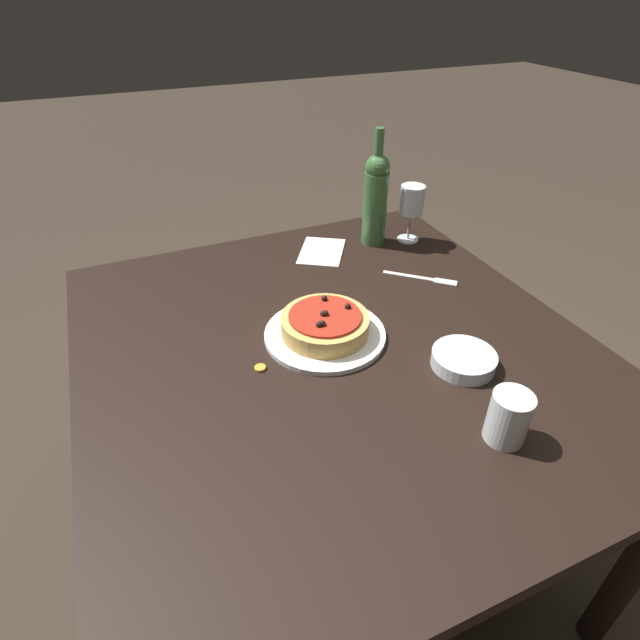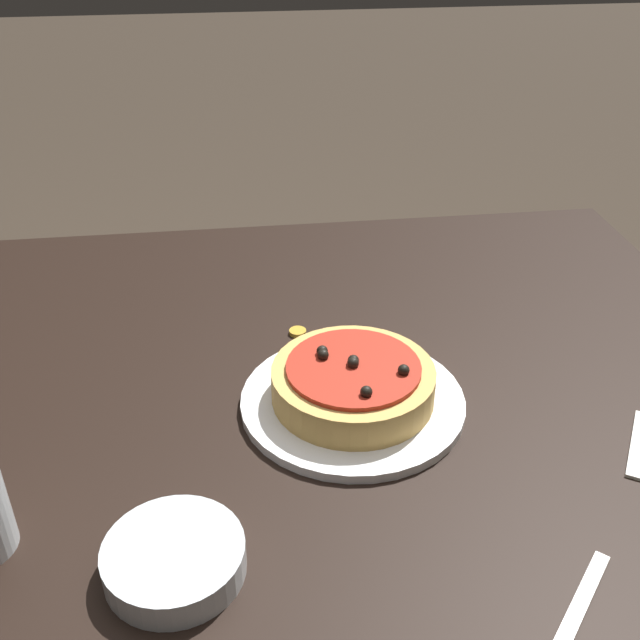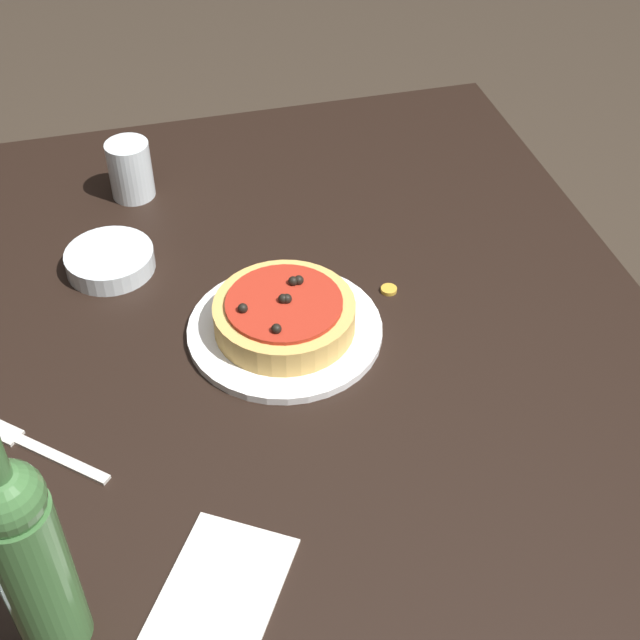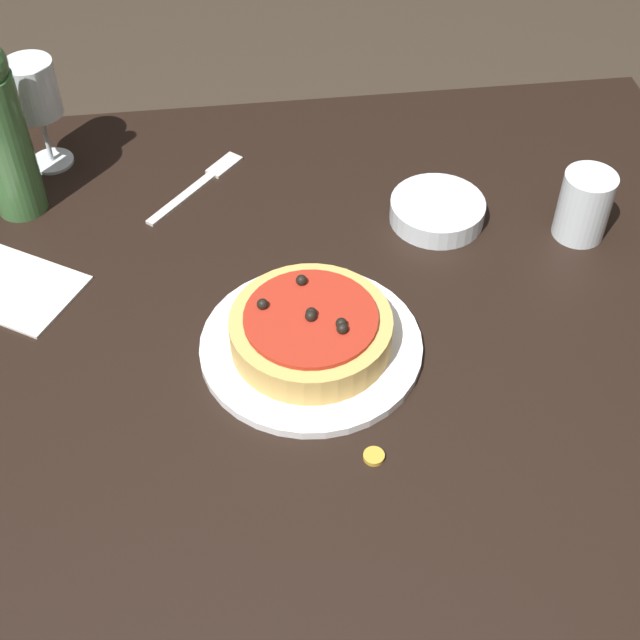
# 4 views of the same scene
# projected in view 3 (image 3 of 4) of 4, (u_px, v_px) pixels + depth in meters

# --- Properties ---
(ground_plane) EXTENTS (14.00, 14.00, 0.00)m
(ground_plane) POSITION_uv_depth(u_px,v_px,m) (286.00, 583.00, 1.76)
(ground_plane) COLOR #382D23
(dining_table) EXTENTS (1.18, 1.09, 0.71)m
(dining_table) POSITION_uv_depth(u_px,v_px,m) (275.00, 358.00, 1.33)
(dining_table) COLOR black
(dining_table) RESTS_ON ground_plane
(dinner_plate) EXTENTS (0.27, 0.27, 0.01)m
(dinner_plate) POSITION_uv_depth(u_px,v_px,m) (285.00, 330.00, 1.25)
(dinner_plate) COLOR white
(dinner_plate) RESTS_ON dining_table
(pizza) EXTENTS (0.20, 0.20, 0.06)m
(pizza) POSITION_uv_depth(u_px,v_px,m) (284.00, 315.00, 1.23)
(pizza) COLOR tan
(pizza) RESTS_ON dinner_plate
(wine_bottle) EXTENTS (0.07, 0.07, 0.33)m
(wine_bottle) POSITION_uv_depth(u_px,v_px,m) (29.00, 555.00, 0.83)
(wine_bottle) COLOR #3D6B38
(wine_bottle) RESTS_ON dining_table
(water_cup) EXTENTS (0.07, 0.07, 0.10)m
(water_cup) POSITION_uv_depth(u_px,v_px,m) (130.00, 170.00, 1.47)
(water_cup) COLOR silver
(water_cup) RESTS_ON dining_table
(side_bowl) EXTENTS (0.13, 0.13, 0.03)m
(side_bowl) POSITION_uv_depth(u_px,v_px,m) (110.00, 260.00, 1.35)
(side_bowl) COLOR silver
(side_bowl) RESTS_ON dining_table
(fork) EXTENTS (0.15, 0.16, 0.00)m
(fork) POSITION_uv_depth(u_px,v_px,m) (34.00, 446.00, 1.10)
(fork) COLOR beige
(fork) RESTS_ON dining_table
(paper_napkin) EXTENTS (0.21, 0.20, 0.00)m
(paper_napkin) POSITION_uv_depth(u_px,v_px,m) (221.00, 592.00, 0.95)
(paper_napkin) COLOR silver
(paper_napkin) RESTS_ON dining_table
(bottle_cap) EXTENTS (0.02, 0.02, 0.01)m
(bottle_cap) POSITION_uv_depth(u_px,v_px,m) (389.00, 290.00, 1.32)
(bottle_cap) COLOR gold
(bottle_cap) RESTS_ON dining_table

